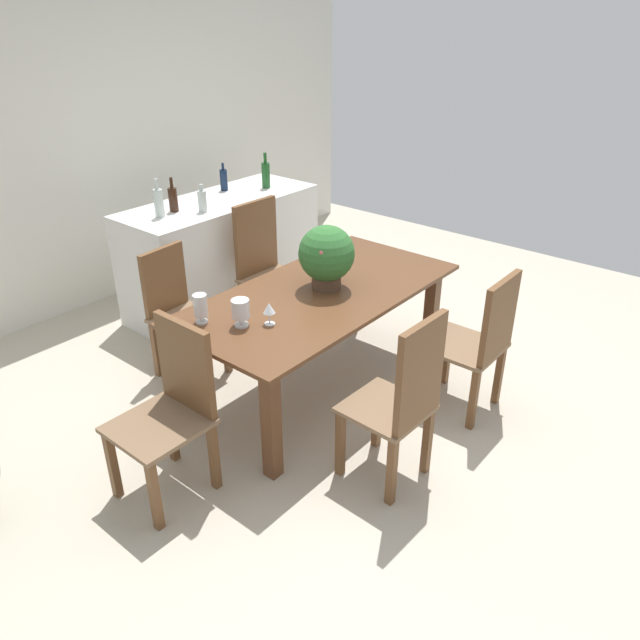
{
  "coord_description": "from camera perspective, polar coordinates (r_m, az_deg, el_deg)",
  "views": [
    {
      "loc": [
        -2.8,
        -2.23,
        2.44
      ],
      "look_at": [
        -0.05,
        0.04,
        0.57
      ],
      "focal_mm": 34.43,
      "sensor_mm": 36.0,
      "label": 1
    }
  ],
  "objects": [
    {
      "name": "ground_plane",
      "position": [
        4.33,
        0.87,
        -6.68
      ],
      "size": [
        7.04,
        7.04,
        0.0
      ],
      "primitive_type": "plane",
      "color": "#BCB29E"
    },
    {
      "name": "back_wall",
      "position": [
        5.69,
        -20.58,
        14.41
      ],
      "size": [
        6.4,
        0.1,
        2.6
      ],
      "primitive_type": "cube",
      "color": "silver",
      "rests_on": "ground"
    },
    {
      "name": "dining_table",
      "position": [
        4.05,
        0.0,
        1.09
      ],
      "size": [
        1.97,
        0.97,
        0.75
      ],
      "color": "brown",
      "rests_on": "ground"
    },
    {
      "name": "chair_near_left",
      "position": [
        3.3,
        7.72,
        -7.17
      ],
      "size": [
        0.43,
        0.44,
        1.05
      ],
      "rotation": [
        0.0,
        0.0,
        3.11
      ],
      "color": "brown",
      "rests_on": "ground"
    },
    {
      "name": "chair_near_right",
      "position": [
        4.0,
        14.62,
        -1.73
      ],
      "size": [
        0.45,
        0.47,
        0.98
      ],
      "rotation": [
        0.0,
        0.0,
        3.15
      ],
      "color": "brown",
      "rests_on": "ground"
    },
    {
      "name": "chair_far_right",
      "position": [
        4.96,
        -5.16,
        5.45
      ],
      "size": [
        0.48,
        0.45,
        1.06
      ],
      "rotation": [
        0.0,
        0.0,
        -0.02
      ],
      "color": "brown",
      "rests_on": "ground"
    },
    {
      "name": "chair_far_left",
      "position": [
        4.44,
        -13.08,
        1.16
      ],
      "size": [
        0.44,
        0.48,
        0.93
      ],
      "rotation": [
        0.0,
        0.0,
        0.08
      ],
      "color": "brown",
      "rests_on": "ground"
    },
    {
      "name": "chair_head_end",
      "position": [
        3.38,
        -13.51,
        -7.48
      ],
      "size": [
        0.47,
        0.44,
        0.98
      ],
      "rotation": [
        0.0,
        0.0,
        -1.57
      ],
      "color": "brown",
      "rests_on": "ground"
    },
    {
      "name": "flower_centerpiece",
      "position": [
        3.97,
        0.6,
        6.02
      ],
      "size": [
        0.37,
        0.37,
        0.43
      ],
      "color": "#4C3828",
      "rests_on": "dining_table"
    },
    {
      "name": "crystal_vase_left",
      "position": [
        3.56,
        -7.39,
        0.94
      ],
      "size": [
        0.11,
        0.11,
        0.17
      ],
      "color": "silver",
      "rests_on": "dining_table"
    },
    {
      "name": "crystal_vase_center_near",
      "position": [
        3.63,
        -11.05,
        1.23
      ],
      "size": [
        0.08,
        0.08,
        0.18
      ],
      "color": "silver",
      "rests_on": "dining_table"
    },
    {
      "name": "wine_glass",
      "position": [
        3.56,
        -4.75,
        1.02
      ],
      "size": [
        0.07,
        0.07,
        0.14
      ],
      "color": "silver",
      "rests_on": "dining_table"
    },
    {
      "name": "kitchen_counter",
      "position": [
        5.47,
        -8.99,
        6.22
      ],
      "size": [
        1.77,
        0.69,
        0.95
      ],
      "primitive_type": "cube",
      "color": "silver",
      "rests_on": "ground"
    },
    {
      "name": "wine_bottle_clear",
      "position": [
        5.04,
        -13.49,
        10.88
      ],
      "size": [
        0.07,
        0.07,
        0.27
      ],
      "color": "black",
      "rests_on": "kitchen_counter"
    },
    {
      "name": "wine_bottle_dark",
      "position": [
        4.99,
        -10.88,
        10.83
      ],
      "size": [
        0.07,
        0.07,
        0.22
      ],
      "color": "#B2BFB7",
      "rests_on": "kitchen_counter"
    },
    {
      "name": "wine_bottle_tall",
      "position": [
        5.59,
        -5.06,
        13.32
      ],
      "size": [
        0.07,
        0.07,
        0.31
      ],
      "color": "#194C1E",
      "rests_on": "kitchen_counter"
    },
    {
      "name": "wine_bottle_amber",
      "position": [
        4.93,
        -14.76,
        10.54
      ],
      "size": [
        0.07,
        0.07,
        0.3
      ],
      "color": "#B2BFB7",
      "rests_on": "kitchen_counter"
    },
    {
      "name": "wine_bottle_green",
      "position": [
        5.55,
        -8.94,
        12.77
      ],
      "size": [
        0.06,
        0.06,
        0.24
      ],
      "color": "#0F1E38",
      "rests_on": "kitchen_counter"
    }
  ]
}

